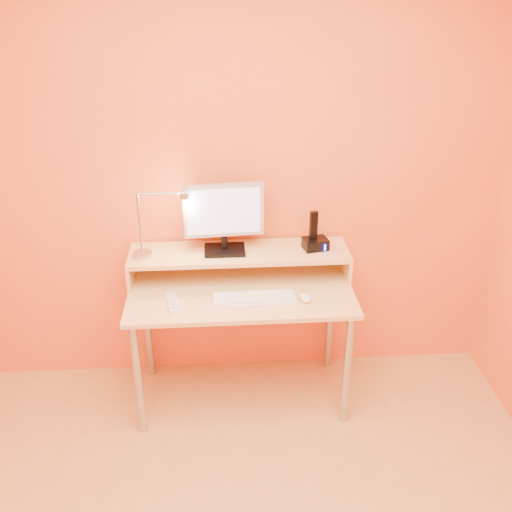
{
  "coord_description": "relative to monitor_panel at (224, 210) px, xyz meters",
  "views": [
    {
      "loc": [
        -0.1,
        -1.5,
        2.28
      ],
      "look_at": [
        0.08,
        1.13,
        0.95
      ],
      "focal_mm": 40.59,
      "sensor_mm": 36.0,
      "label": 1
    }
  ],
  "objects": [
    {
      "name": "desk_leg_br",
      "position": [
        0.63,
        0.09,
        -0.77
      ],
      "size": [
        0.04,
        0.04,
        0.69
      ],
      "primitive_type": "cylinder",
      "color": "#ABACB2",
      "rests_on": "floor"
    },
    {
      "name": "remote_control",
      "position": [
        -0.28,
        -0.27,
        -0.39
      ],
      "size": [
        0.09,
        0.2,
        0.02
      ],
      "primitive_type": "cube",
      "rotation": [
        0.0,
        0.0,
        0.19
      ],
      "color": "white",
      "rests_on": "desk_lower"
    },
    {
      "name": "phone_handset",
      "position": [
        0.48,
        -0.01,
        -0.1
      ],
      "size": [
        0.04,
        0.03,
        0.16
      ],
      "primitive_type": "cube",
      "rotation": [
        0.0,
        0.0,
        0.2
      ],
      "color": "black",
      "rests_on": "phone_dock"
    },
    {
      "name": "monitor_panel",
      "position": [
        0.0,
        0.0,
        0.0
      ],
      "size": [
        0.43,
        0.07,
        0.29
      ],
      "primitive_type": "cube",
      "rotation": [
        0.0,
        0.0,
        0.07
      ],
      "color": "#B3B3BC",
      "rests_on": "monitor_neck"
    },
    {
      "name": "shelf_riser_right",
      "position": [
        0.67,
        -0.01,
        -0.33
      ],
      "size": [
        0.02,
        0.3,
        0.14
      ],
      "primitive_type": "cube",
      "color": "#E5B468",
      "rests_on": "desk_lower"
    },
    {
      "name": "wall_back",
      "position": [
        0.08,
        0.16,
        0.13
      ],
      "size": [
        3.0,
        0.04,
        2.5
      ],
      "primitive_type": "cube",
      "color": "orange",
      "rests_on": "floor"
    },
    {
      "name": "monitor_neck",
      "position": [
        0.0,
        -0.01,
        -0.19
      ],
      "size": [
        0.04,
        0.04,
        0.07
      ],
      "primitive_type": "cylinder",
      "color": "black",
      "rests_on": "monitor_foot"
    },
    {
      "name": "desk_leg_bl",
      "position": [
        -0.47,
        0.09,
        -0.77
      ],
      "size": [
        0.04,
        0.04,
        0.69
      ],
      "primitive_type": "cylinder",
      "color": "#ABACB2",
      "rests_on": "floor"
    },
    {
      "name": "desk_shelf",
      "position": [
        0.08,
        -0.01,
        -0.25
      ],
      "size": [
        1.2,
        0.3,
        0.02
      ],
      "primitive_type": "cube",
      "color": "#E5B468",
      "rests_on": "desk_lower"
    },
    {
      "name": "phone_led",
      "position": [
        0.54,
        -0.06,
        -0.21
      ],
      "size": [
        0.01,
        0.0,
        0.04
      ],
      "primitive_type": "cube",
      "color": "#2552FF",
      "rests_on": "phone_dock"
    },
    {
      "name": "lamp_base",
      "position": [
        -0.44,
        -0.04,
        -0.23
      ],
      "size": [
        0.1,
        0.1,
        0.02
      ],
      "primitive_type": "cylinder",
      "color": "#ABACB2",
      "rests_on": "desk_shelf"
    },
    {
      "name": "monitor_back",
      "position": [
        0.0,
        0.02,
        0.0
      ],
      "size": [
        0.38,
        0.04,
        0.25
      ],
      "primitive_type": "cube",
      "rotation": [
        0.0,
        0.0,
        0.07
      ],
      "color": "black",
      "rests_on": "monitor_panel"
    },
    {
      "name": "desk_leg_fl",
      "position": [
        -0.47,
        -0.41,
        -0.77
      ],
      "size": [
        0.04,
        0.04,
        0.69
      ],
      "primitive_type": "cylinder",
      "color": "#ABACB2",
      "rests_on": "floor"
    },
    {
      "name": "phone_dock",
      "position": [
        0.5,
        -0.01,
        -0.21
      ],
      "size": [
        0.15,
        0.12,
        0.06
      ],
      "primitive_type": "cube",
      "rotation": [
        0.0,
        0.0,
        0.2
      ],
      "color": "black",
      "rests_on": "desk_shelf"
    },
    {
      "name": "monitor_foot",
      "position": [
        0.0,
        -0.01,
        -0.23
      ],
      "size": [
        0.22,
        0.16,
        0.02
      ],
      "primitive_type": "cube",
      "color": "black",
      "rests_on": "desk_shelf"
    },
    {
      "name": "lamp_arm",
      "position": [
        -0.32,
        -0.04,
        0.12
      ],
      "size": [
        0.24,
        0.01,
        0.01
      ],
      "primitive_type": "cylinder",
      "rotation": [
        0.0,
        1.57,
        0.0
      ],
      "color": "#ABACB2",
      "rests_on": "lamp_post"
    },
    {
      "name": "lamp_post",
      "position": [
        -0.44,
        -0.04,
        -0.05
      ],
      "size": [
        0.01,
        0.01,
        0.33
      ],
      "primitive_type": "cylinder",
      "color": "#ABACB2",
      "rests_on": "lamp_base"
    },
    {
      "name": "lamp_bulb",
      "position": [
        -0.2,
        -0.04,
        0.09
      ],
      "size": [
        0.03,
        0.03,
        0.0
      ],
      "primitive_type": "cylinder",
      "color": "#FFEAC6",
      "rests_on": "lamp_head"
    },
    {
      "name": "desk_lower",
      "position": [
        0.08,
        -0.16,
        -0.41
      ],
      "size": [
        1.2,
        0.6,
        0.02
      ],
      "primitive_type": "cube",
      "color": "#E5B468",
      "rests_on": "floor"
    },
    {
      "name": "monitor_screen",
      "position": [
        0.0,
        -0.02,
        0.0
      ],
      "size": [
        0.39,
        0.03,
        0.25
      ],
      "primitive_type": "cube",
      "rotation": [
        0.0,
        0.0,
        0.07
      ],
      "color": "silver",
      "rests_on": "monitor_panel"
    },
    {
      "name": "mouse",
      "position": [
        0.41,
        -0.29,
        -0.38
      ],
      "size": [
        0.07,
        0.1,
        0.03
      ],
      "primitive_type": "ellipsoid",
      "rotation": [
        0.0,
        0.0,
        0.14
      ],
      "color": "white",
      "rests_on": "desk_lower"
    },
    {
      "name": "shelf_riser_left",
      "position": [
        -0.51,
        -0.01,
        -0.33
      ],
      "size": [
        0.02,
        0.3,
        0.14
      ],
      "primitive_type": "cube",
      "color": "#E5B468",
      "rests_on": "desk_lower"
    },
    {
      "name": "lamp_head",
      "position": [
        -0.2,
        -0.04,
        0.1
      ],
      "size": [
        0.04,
        0.04,
        0.03
      ],
      "primitive_type": "cylinder",
      "color": "#ABACB2",
      "rests_on": "lamp_arm"
    },
    {
      "name": "keyboard",
      "position": [
        0.14,
        -0.28,
        -0.39
      ],
      "size": [
        0.43,
        0.14,
        0.02
      ],
      "primitive_type": "cube",
      "rotation": [
        0.0,
        0.0,
        0.01
      ],
      "color": "white",
      "rests_on": "desk_lower"
    },
    {
      "name": "desk_leg_fr",
      "position": [
        0.63,
        -0.41,
        -0.77
      ],
      "size": [
        0.04,
        0.04,
        0.69
      ],
      "primitive_type": "cylinder",
      "color": "#ABACB2",
      "rests_on": "floor"
    }
  ]
}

